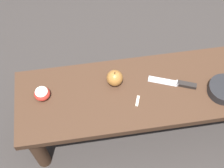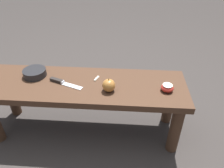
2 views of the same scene
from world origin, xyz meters
The scene contains 7 objects.
ground_plane centered at (0.00, 0.00, 0.00)m, with size 8.00×8.00×0.00m, color #383330.
wooden_bench centered at (0.00, 0.00, 0.32)m, with size 1.28×0.38×0.40m.
knife centered at (-0.13, -0.01, 0.41)m, with size 0.22×0.11×0.02m.
apple_whole centered at (0.17, -0.06, 0.44)m, with size 0.08×0.08×0.09m.
apple_cut centered at (0.51, -0.04, 0.42)m, with size 0.07×0.07×0.04m.
apple_slice_near_knife centered at (0.08, 0.05, 0.40)m, with size 0.03×0.05×0.01m.
bowl centered at (-0.32, 0.06, 0.42)m, with size 0.15×0.15×0.05m.
Camera 2 is at (0.26, -1.09, 1.17)m, focal length 35.00 mm.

